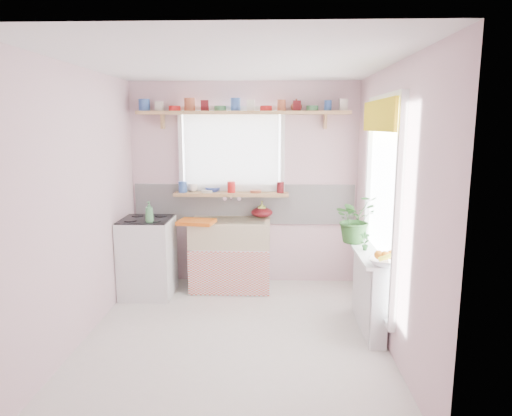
{
  "coord_description": "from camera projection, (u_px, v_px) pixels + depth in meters",
  "views": [
    {
      "loc": [
        0.35,
        -4.04,
        1.98
      ],
      "look_at": [
        0.19,
        0.55,
        1.14
      ],
      "focal_mm": 32.0,
      "sensor_mm": 36.0,
      "label": 1
    }
  ],
  "objects": [
    {
      "name": "shelf_crockery",
      "position": [
        243.0,
        106.0,
        5.39
      ],
      "size": [
        2.47,
        0.11,
        0.12
      ],
      "color": "#3359A5",
      "rests_on": "pine_shelf"
    },
    {
      "name": "sink_unit",
      "position": [
        231.0,
        254.0,
        5.54
      ],
      "size": [
        0.95,
        0.65,
        1.11
      ],
      "color": "white",
      "rests_on": "ground"
    },
    {
      "name": "colander",
      "position": [
        262.0,
        212.0,
        5.64
      ],
      "size": [
        0.31,
        0.31,
        0.12
      ],
      "primitive_type": "ellipsoid",
      "rotation": [
        0.0,
        0.0,
        -0.18
      ],
      "color": "#5B0F15",
      "rests_on": "sink_unit"
    },
    {
      "name": "dish_tray",
      "position": [
        196.0,
        222.0,
        5.28
      ],
      "size": [
        0.45,
        0.36,
        0.04
      ],
      "primitive_type": "cube",
      "rotation": [
        0.0,
        0.0,
        -0.15
      ],
      "color": "#D85F13",
      "rests_on": "sink_unit"
    },
    {
      "name": "cooker_bottle",
      "position": [
        149.0,
        212.0,
        5.02
      ],
      "size": [
        0.11,
        0.11,
        0.24
      ],
      "primitive_type": "imported",
      "rotation": [
        0.0,
        0.0,
        -0.23
      ],
      "color": "#468C52",
      "rests_on": "cooker"
    },
    {
      "name": "fruit",
      "position": [
        386.0,
        255.0,
        3.94
      ],
      "size": [
        0.2,
        0.14,
        0.1
      ],
      "color": "orange",
      "rests_on": "fruit_bowl"
    },
    {
      "name": "herb_pot",
      "position": [
        365.0,
        241.0,
        4.42
      ],
      "size": [
        0.1,
        0.07,
        0.18
      ],
      "primitive_type": "imported",
      "rotation": [
        0.0,
        0.0,
        -0.05
      ],
      "color": "#265E25",
      "rests_on": "radiator_ledge"
    },
    {
      "name": "sill_bowl",
      "position": [
        213.0,
        189.0,
        5.65
      ],
      "size": [
        0.24,
        0.24,
        0.06
      ],
      "primitive_type": "imported",
      "rotation": [
        0.0,
        0.0,
        0.33
      ],
      "color": "#2E4497",
      "rests_on": "windowsill"
    },
    {
      "name": "cooker",
      "position": [
        148.0,
        257.0,
        5.33
      ],
      "size": [
        0.58,
        0.58,
        0.93
      ],
      "color": "white",
      "rests_on": "ground"
    },
    {
      "name": "soap_bottle_sink",
      "position": [
        262.0,
        209.0,
        5.63
      ],
      "size": [
        0.09,
        0.1,
        0.2
      ],
      "primitive_type": "imported",
      "rotation": [
        0.0,
        0.0,
        -0.04
      ],
      "color": "#CBDF63",
      "rests_on": "sink_unit"
    },
    {
      "name": "sill_cup",
      "position": [
        193.0,
        188.0,
        5.66
      ],
      "size": [
        0.16,
        0.16,
        0.1
      ],
      "primitive_type": "imported",
      "rotation": [
        0.0,
        0.0,
        0.28
      ],
      "color": "#EFE4CF",
      "rests_on": "windowsill"
    },
    {
      "name": "fruit_bowl",
      "position": [
        385.0,
        262.0,
        3.95
      ],
      "size": [
        0.35,
        0.35,
        0.07
      ],
      "primitive_type": "imported",
      "rotation": [
        0.0,
        0.0,
        -0.4
      ],
      "color": "white",
      "rests_on": "radiator_ledge"
    },
    {
      "name": "radiator_ledge",
      "position": [
        369.0,
        290.0,
        4.42
      ],
      "size": [
        0.22,
        0.95,
        0.78
      ],
      "color": "white",
      "rests_on": "ground"
    },
    {
      "name": "sill_crockery",
      "position": [
        231.0,
        188.0,
        5.58
      ],
      "size": [
        1.35,
        0.11,
        0.12
      ],
      "color": "#3359A5",
      "rests_on": "windowsill"
    },
    {
      "name": "pine_shelf",
      "position": [
        243.0,
        113.0,
        5.4
      ],
      "size": [
        2.52,
        0.24,
        0.04
      ],
      "primitive_type": "cube",
      "color": "tan",
      "rests_on": "room"
    },
    {
      "name": "jade_plant",
      "position": [
        355.0,
        218.0,
        4.7
      ],
      "size": [
        0.58,
        0.55,
        0.5
      ],
      "primitive_type": "imported",
      "rotation": [
        0.0,
        0.0,
        0.42
      ],
      "color": "#2C5D25",
      "rests_on": "radiator_ledge"
    },
    {
      "name": "windowsill",
      "position": [
        231.0,
        194.0,
        5.59
      ],
      "size": [
        1.4,
        0.22,
        0.04
      ],
      "primitive_type": "cube",
      "color": "tan",
      "rests_on": "room"
    },
    {
      "name": "room",
      "position": [
        301.0,
        182.0,
        4.91
      ],
      "size": [
        3.2,
        3.2,
        3.2
      ],
      "color": "silver",
      "rests_on": "ground"
    },
    {
      "name": "shelf_vase",
      "position": [
        296.0,
        105.0,
        5.42
      ],
      "size": [
        0.14,
        0.14,
        0.14
      ],
      "primitive_type": "imported",
      "rotation": [
        0.0,
        0.0,
        0.05
      ],
      "color": "#9C4630",
      "rests_on": "pine_shelf"
    }
  ]
}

